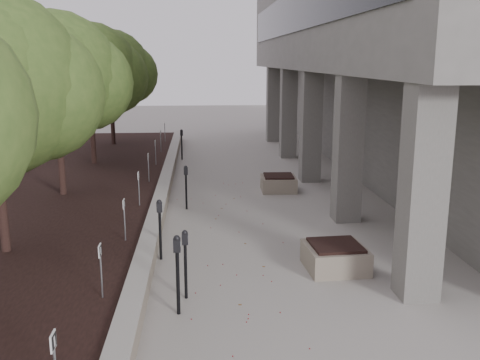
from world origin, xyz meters
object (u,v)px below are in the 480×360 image
parking_meter_1 (186,264)px  parking_meter_2 (178,275)px  crabapple_tree_5 (111,87)px  parking_meter_4 (186,187)px  planter_front (335,256)px  planter_back (278,183)px  crabapple_tree_3 (57,104)px  crabapple_tree_4 (90,94)px  parking_meter_3 (160,230)px  parking_meter_5 (182,144)px

parking_meter_1 → parking_meter_2: (-0.12, -0.64, 0.06)m
crabapple_tree_5 → parking_meter_4: crabapple_tree_5 is taller
planter_front → planter_back: (-0.18, 7.13, -0.01)m
parking_meter_4 → planter_back: size_ratio=1.14×
parking_meter_2 → planter_front: (3.27, 1.84, -0.44)m
crabapple_tree_3 → parking_meter_2: (3.74, -7.42, -2.39)m
crabapple_tree_4 → crabapple_tree_5: bearing=90.0°
parking_meter_1 → parking_meter_3: 2.16m
parking_meter_5 → planter_front: size_ratio=1.12×
parking_meter_3 → planter_front: size_ratio=1.13×
parking_meter_4 → crabapple_tree_3: bearing=162.6°
crabapple_tree_4 → planter_back: crabapple_tree_4 is taller
crabapple_tree_5 → parking_meter_5: bearing=-34.4°
crabapple_tree_5 → planter_front: crabapple_tree_5 is taller
parking_meter_1 → crabapple_tree_4: bearing=106.6°
crabapple_tree_3 → crabapple_tree_4: (0.00, 5.00, 0.00)m
parking_meter_1 → parking_meter_5: size_ratio=0.98×
parking_meter_1 → parking_meter_5: bearing=90.5°
parking_meter_1 → parking_meter_3: parking_meter_3 is taller
parking_meter_1 → planter_back: (2.97, 8.33, -0.40)m
crabapple_tree_3 → parking_meter_2: size_ratio=3.72×
crabapple_tree_5 → planter_back: bearing=-51.0°
parking_meter_2 → planter_front: 3.78m
crabapple_tree_5 → parking_meter_4: (3.74, -10.57, -2.45)m
parking_meter_2 → planter_back: (3.09, 8.96, -0.46)m
parking_meter_2 → parking_meter_1: bearing=81.4°
parking_meter_4 → parking_meter_5: parking_meter_5 is taller
parking_meter_5 → crabapple_tree_3: bearing=-126.8°
crabapple_tree_3 → parking_meter_1: 8.18m
crabapple_tree_4 → parking_meter_3: 10.52m
crabapple_tree_4 → planter_front: crabapple_tree_4 is taller
planter_back → crabapple_tree_3: bearing=-167.2°
crabapple_tree_4 → parking_meter_5: size_ratio=3.97×
crabapple_tree_5 → parking_meter_1: bearing=-77.0°
parking_meter_3 → planter_front: bearing=-24.8°
crabapple_tree_4 → planter_front: size_ratio=4.43×
crabapple_tree_3 → planter_front: (7.01, -5.58, -2.83)m
crabapple_tree_3 → parking_meter_5: (3.36, 7.70, -2.43)m
crabapple_tree_5 → parking_meter_1: 17.39m
parking_meter_3 → parking_meter_4: size_ratio=1.04×
parking_meter_1 → planter_front: size_ratio=1.10×
crabapple_tree_5 → parking_meter_2: 17.97m
parking_meter_1 → parking_meter_3: size_ratio=0.97×
crabapple_tree_4 → crabapple_tree_5: size_ratio=1.00×
parking_meter_5 → planter_back: parking_meter_5 is taller
planter_back → planter_front: bearing=-88.6°
parking_meter_1 → crabapple_tree_3: bearing=118.1°
parking_meter_1 → parking_meter_5: (-0.50, 14.47, 0.01)m
parking_meter_1 → parking_meter_4: parking_meter_1 is taller
parking_meter_3 → planter_front: (3.76, -0.87, -0.41)m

